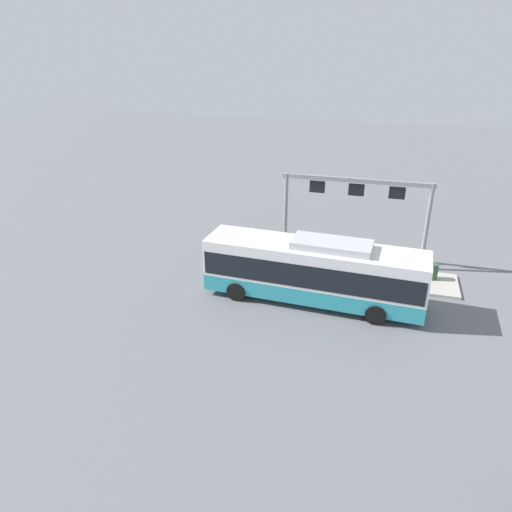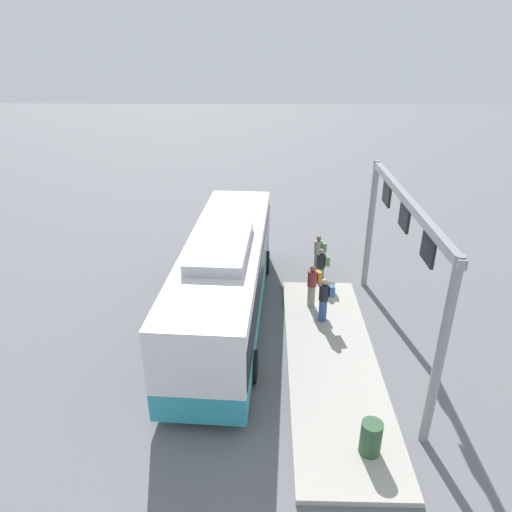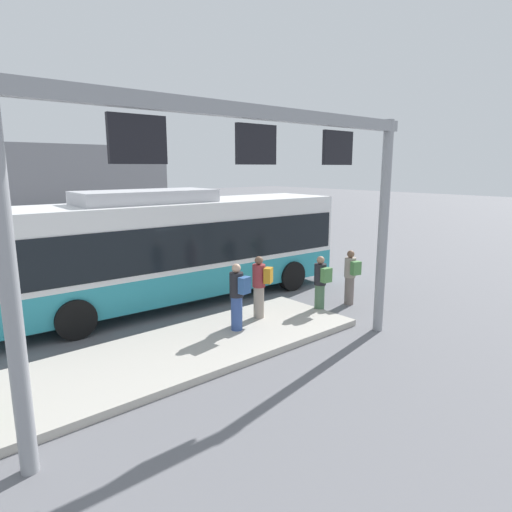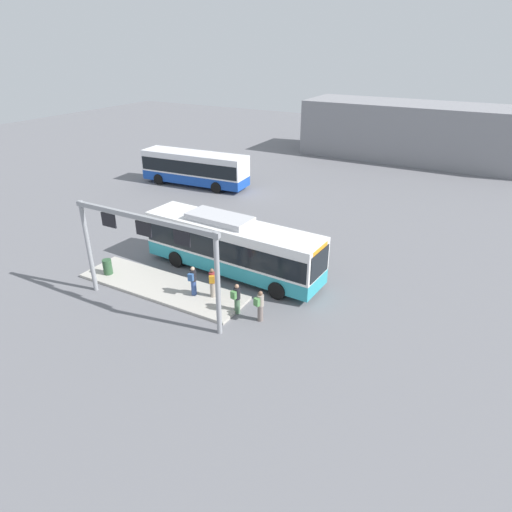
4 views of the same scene
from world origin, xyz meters
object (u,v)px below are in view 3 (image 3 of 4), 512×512
(person_waiting_near, at_px, (350,276))
(person_waiting_mid, at_px, (237,295))
(person_boarding, at_px, (321,283))
(person_waiting_far, at_px, (260,285))
(bus_main, at_px, (174,244))

(person_waiting_near, xyz_separation_m, person_waiting_mid, (-4.17, 0.21, 0.16))
(person_boarding, height_order, person_waiting_far, person_waiting_far)
(bus_main, height_order, person_boarding, bus_main)
(person_waiting_mid, bearing_deg, bus_main, -14.35)
(person_waiting_near, relative_size, person_waiting_mid, 1.00)
(person_waiting_mid, distance_m, person_waiting_far, 1.06)
(person_boarding, distance_m, person_waiting_mid, 2.84)
(person_boarding, distance_m, person_waiting_near, 1.34)
(bus_main, bearing_deg, person_waiting_far, -74.18)
(person_waiting_near, relative_size, person_waiting_far, 1.00)
(person_waiting_near, xyz_separation_m, person_waiting_far, (-3.15, 0.54, 0.16))
(person_waiting_near, distance_m, person_waiting_mid, 4.17)
(person_boarding, xyz_separation_m, person_waiting_far, (-1.82, 0.52, 0.16))
(person_boarding, bearing_deg, person_waiting_near, -81.65)
(person_boarding, xyz_separation_m, person_waiting_mid, (-2.83, 0.20, 0.16))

